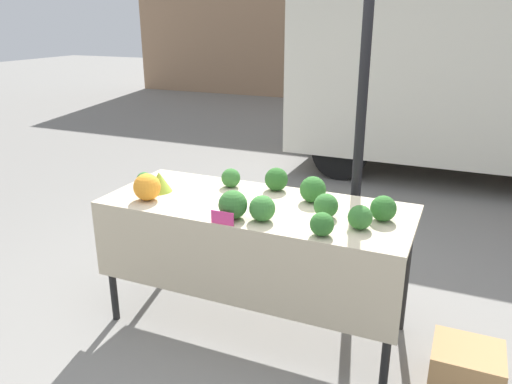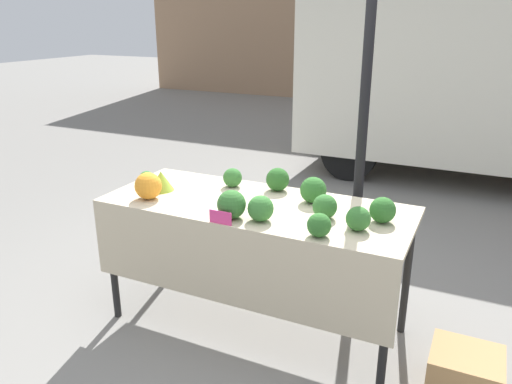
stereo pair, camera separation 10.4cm
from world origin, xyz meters
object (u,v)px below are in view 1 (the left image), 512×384
Objects in this scene: parked_truck at (465,73)px; orange_cauliflower at (147,187)px; price_sign at (222,218)px; produce_crate at (466,369)px.

parked_truck reaches higher than orange_cauliflower.
produce_crate is at bearing 10.51° from price_sign.
parked_truck reaches higher than produce_crate.
parked_truck is 4.64m from produce_crate.
orange_cauliflower reaches higher than price_sign.
parked_truck reaches higher than price_sign.
parked_truck is at bearing 93.97° from produce_crate.
orange_cauliflower is (-1.76, -4.55, -0.38)m from parked_truck.
produce_crate is (0.31, -4.46, -1.24)m from parked_truck.
parked_truck is 11.79× the size of produce_crate.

